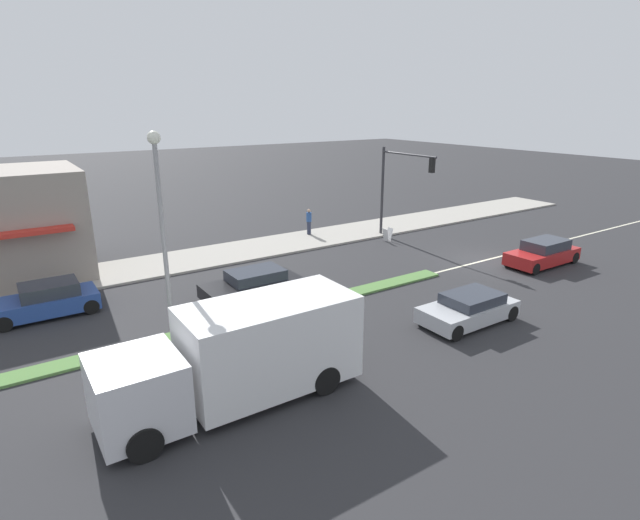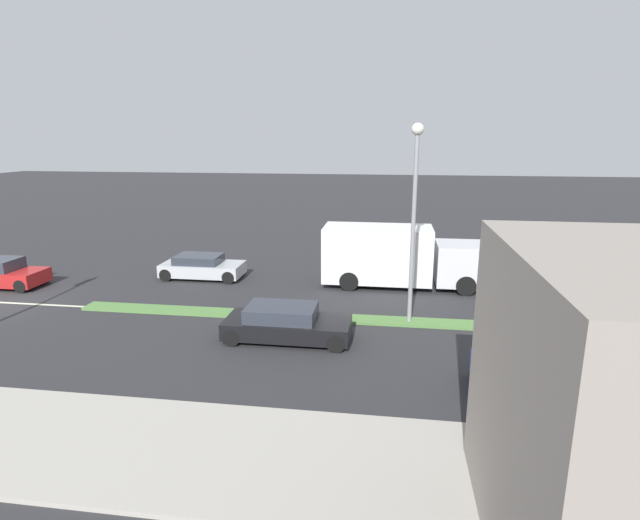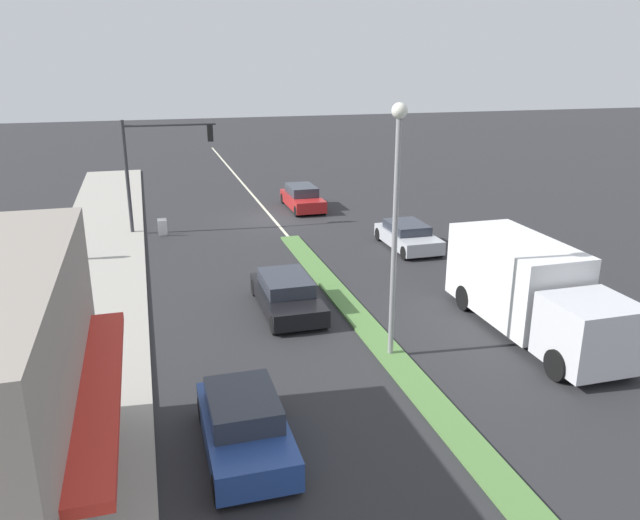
% 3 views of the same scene
% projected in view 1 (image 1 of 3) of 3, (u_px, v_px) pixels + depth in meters
% --- Properties ---
extents(ground_plane, '(160.00, 160.00, 0.00)m').
position_uv_depth(ground_plane, '(157.00, 343.00, 18.09)').
color(ground_plane, '#2B2B2D').
extents(sidewalk_right, '(4.00, 73.00, 0.12)m').
position_uv_depth(sidewalk_right, '(94.00, 276.00, 24.95)').
color(sidewalk_right, '#A8A399').
rests_on(sidewalk_right, ground).
extents(lane_marking_center, '(0.16, 60.00, 0.01)m').
position_uv_depth(lane_marking_center, '(484.00, 261.00, 27.59)').
color(lane_marking_center, beige).
rests_on(lane_marking_center, ground).
extents(traffic_signal_main, '(4.59, 0.34, 5.60)m').
position_uv_depth(traffic_signal_main, '(398.00, 178.00, 30.75)').
color(traffic_signal_main, '#333338').
rests_on(traffic_signal_main, sidewalk_right).
extents(street_lamp, '(0.44, 0.44, 7.37)m').
position_uv_depth(street_lamp, '(161.00, 212.00, 16.97)').
color(street_lamp, gray).
rests_on(street_lamp, median_strip).
extents(pedestrian, '(0.34, 0.34, 1.67)m').
position_uv_depth(pedestrian, '(309.00, 221.00, 32.46)').
color(pedestrian, '#282D42').
rests_on(pedestrian, sidewalk_right).
extents(warning_aframe_sign, '(0.45, 0.53, 0.84)m').
position_uv_depth(warning_aframe_sign, '(387.00, 235.00, 31.35)').
color(warning_aframe_sign, silver).
rests_on(warning_aframe_sign, ground).
extents(delivery_truck, '(2.44, 7.50, 2.87)m').
position_uv_depth(delivery_truck, '(242.00, 354.00, 14.26)').
color(delivery_truck, silver).
rests_on(delivery_truck, ground).
extents(suv_black, '(1.91, 4.41, 1.23)m').
position_uv_depth(suv_black, '(253.00, 284.00, 22.28)').
color(suv_black, black).
rests_on(suv_black, ground).
extents(sedan_silver, '(1.89, 4.05, 1.19)m').
position_uv_depth(sedan_silver, '(469.00, 309.00, 19.67)').
color(sedan_silver, '#B7BABF').
rests_on(sedan_silver, ground).
extents(hatchback_red, '(1.80, 4.35, 1.36)m').
position_uv_depth(hatchback_red, '(543.00, 253.00, 26.72)').
color(hatchback_red, '#AD1E1E').
rests_on(hatchback_red, ground).
extents(coupe_blue, '(1.83, 3.90, 1.37)m').
position_uv_depth(coupe_blue, '(47.00, 300.00, 20.31)').
color(coupe_blue, '#284793').
rests_on(coupe_blue, ground).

